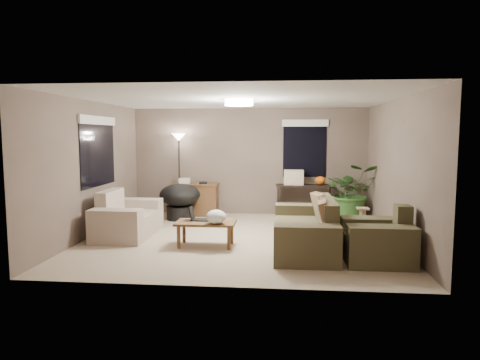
# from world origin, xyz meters

# --- Properties ---
(room_shell) EXTENTS (5.50, 5.50, 5.50)m
(room_shell) POSITION_xyz_m (0.00, 0.00, 1.25)
(room_shell) COLOR tan
(room_shell) RESTS_ON ground
(main_sofa) EXTENTS (0.95, 2.20, 0.85)m
(main_sofa) POSITION_xyz_m (1.17, -0.63, 0.29)
(main_sofa) COLOR brown
(main_sofa) RESTS_ON ground
(throw_pillows) EXTENTS (0.33, 1.38, 0.47)m
(throw_pillows) POSITION_xyz_m (1.43, -0.63, 0.65)
(throw_pillows) COLOR #8C7251
(throw_pillows) RESTS_ON main_sofa
(loveseat) EXTENTS (0.90, 1.60, 0.85)m
(loveseat) POSITION_xyz_m (-2.12, 0.05, 0.30)
(loveseat) COLOR beige
(loveseat) RESTS_ON ground
(armchair) EXTENTS (0.95, 1.00, 0.85)m
(armchair) POSITION_xyz_m (2.19, -1.21, 0.30)
(armchair) COLOR #4E492F
(armchair) RESTS_ON ground
(coffee_table) EXTENTS (1.00, 0.55, 0.42)m
(coffee_table) POSITION_xyz_m (-0.51, -0.57, 0.36)
(coffee_table) COLOR brown
(coffee_table) RESTS_ON ground
(laptop) EXTENTS (0.37, 0.25, 0.24)m
(laptop) POSITION_xyz_m (-0.68, -0.47, 0.48)
(laptop) COLOR black
(laptop) RESTS_ON coffee_table
(plastic_bag) EXTENTS (0.36, 0.34, 0.23)m
(plastic_bag) POSITION_xyz_m (-0.31, -0.72, 0.54)
(plastic_bag) COLOR white
(plastic_bag) RESTS_ON coffee_table
(desk) EXTENTS (1.10, 0.50, 0.75)m
(desk) POSITION_xyz_m (-1.24, 2.19, 0.38)
(desk) COLOR brown
(desk) RESTS_ON ground
(desk_papers) EXTENTS (0.69, 0.29, 0.12)m
(desk_papers) POSITION_xyz_m (-1.40, 2.18, 0.80)
(desk_papers) COLOR silver
(desk_papers) RESTS_ON desk
(console_table) EXTENTS (1.30, 0.40, 0.75)m
(console_table) POSITION_xyz_m (1.29, 2.17, 0.44)
(console_table) COLOR black
(console_table) RESTS_ON ground
(pumpkin) EXTENTS (0.31, 0.31, 0.19)m
(pumpkin) POSITION_xyz_m (1.64, 2.17, 0.85)
(pumpkin) COLOR orange
(pumpkin) RESTS_ON console_table
(cardboard_box) EXTENTS (0.45, 0.34, 0.33)m
(cardboard_box) POSITION_xyz_m (1.04, 2.17, 0.92)
(cardboard_box) COLOR beige
(cardboard_box) RESTS_ON console_table
(papasan_chair) EXTENTS (1.19, 1.19, 0.80)m
(papasan_chair) POSITION_xyz_m (-1.48, 1.67, 0.47)
(papasan_chair) COLOR black
(papasan_chair) RESTS_ON ground
(floor_lamp) EXTENTS (0.32, 0.32, 1.91)m
(floor_lamp) POSITION_xyz_m (-1.63, 2.24, 1.60)
(floor_lamp) COLOR black
(floor_lamp) RESTS_ON ground
(ceiling_fixture) EXTENTS (0.50, 0.50, 0.10)m
(ceiling_fixture) POSITION_xyz_m (0.00, 0.00, 2.44)
(ceiling_fixture) COLOR white
(ceiling_fixture) RESTS_ON room_shell
(houseplant) EXTENTS (1.12, 1.25, 0.97)m
(houseplant) POSITION_xyz_m (2.31, 1.94, 0.49)
(houseplant) COLOR #2D5923
(houseplant) RESTS_ON ground
(cat_scratching_post) EXTENTS (0.32, 0.32, 0.50)m
(cat_scratching_post) POSITION_xyz_m (2.31, 0.61, 0.21)
(cat_scratching_post) COLOR tan
(cat_scratching_post) RESTS_ON ground
(window_left) EXTENTS (0.05, 1.56, 1.33)m
(window_left) POSITION_xyz_m (-2.73, 0.30, 1.78)
(window_left) COLOR black
(window_left) RESTS_ON room_shell
(window_back) EXTENTS (1.06, 0.05, 1.33)m
(window_back) POSITION_xyz_m (1.30, 2.48, 1.79)
(window_back) COLOR black
(window_back) RESTS_ON room_shell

